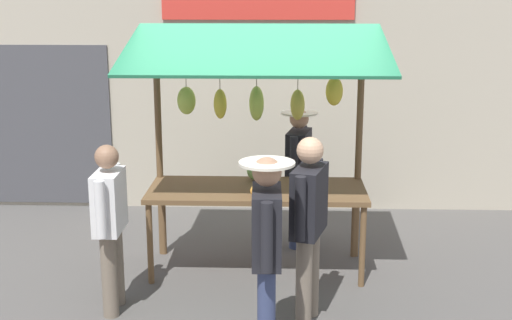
% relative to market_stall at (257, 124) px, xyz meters
% --- Properties ---
extents(ground_plane, '(40.00, 40.00, 0.00)m').
position_rel_market_stall_xyz_m(ground_plane, '(0.00, 0.04, -1.54)').
color(ground_plane, '#514F4C').
extents(street_backdrop, '(9.00, 0.30, 3.40)m').
position_rel_market_stall_xyz_m(street_backdrop, '(0.06, -2.15, 0.16)').
color(street_backdrop, '#B2A893').
rests_on(street_backdrop, ground).
extents(market_stall, '(2.50, 1.46, 2.50)m').
position_rel_market_stall_xyz_m(market_stall, '(0.00, 0.00, 0.00)').
color(market_stall, brown).
rests_on(market_stall, ground).
extents(vendor_with_sunhat, '(0.40, 0.67, 1.57)m').
position_rel_market_stall_xyz_m(vendor_with_sunhat, '(-0.44, -0.71, -0.62)').
color(vendor_with_sunhat, navy).
rests_on(vendor_with_sunhat, ground).
extents(shopper_in_grey_tee, '(0.22, 0.67, 1.54)m').
position_rel_market_stall_xyz_m(shopper_in_grey_tee, '(1.27, 1.02, -0.66)').
color(shopper_in_grey_tee, '#726656').
rests_on(shopper_in_grey_tee, ground).
extents(shopper_with_ponytail, '(0.42, 0.70, 1.64)m').
position_rel_market_stall_xyz_m(shopper_with_ponytail, '(-0.13, 1.80, -0.57)').
color(shopper_with_ponytail, navy).
rests_on(shopper_with_ponytail, ground).
extents(shopper_with_shopping_bag, '(0.35, 0.68, 1.66)m').
position_rel_market_stall_xyz_m(shopper_with_shopping_bag, '(-0.48, 1.19, -0.57)').
color(shopper_with_shopping_bag, '#726656').
rests_on(shopper_with_shopping_bag, ground).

